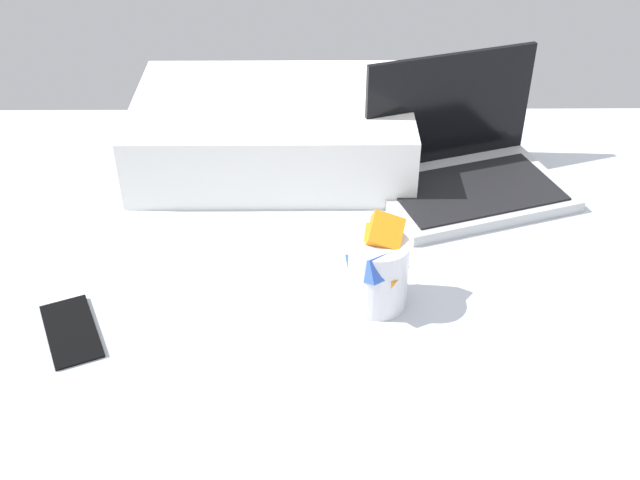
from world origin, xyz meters
The scene contains 5 objects.
bed_mattress centered at (0.00, 0.00, 9.00)cm, with size 180.00×140.00×18.00cm, color #B7BCC6.
laptop centered at (8.78, 37.46, 22.41)cm, with size 38.59×32.27×23.00cm.
snack_cup centered at (-9.21, 4.46, 24.05)cm, with size 9.41×10.41×14.78cm.
cell_phone centered at (-53.75, -2.14, 18.40)cm, with size 6.80×14.00×0.80cm, color black.
pillow centered at (-26.57, 48.00, 24.50)cm, with size 52.00×36.00×13.00cm, color white.
Camera 1 is at (-18.48, -86.74, 94.82)cm, focal length 44.12 mm.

